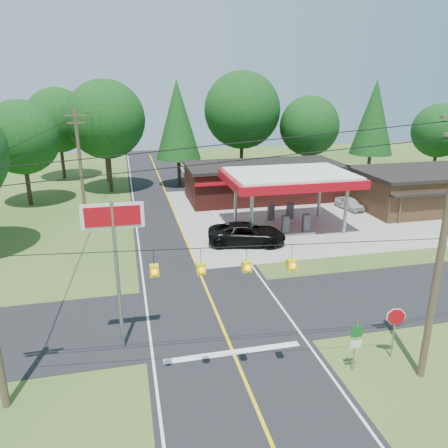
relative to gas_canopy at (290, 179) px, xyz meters
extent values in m
plane|color=#32541D|center=(-9.00, -13.00, -4.27)|extent=(120.00, 120.00, 0.00)
cube|color=black|center=(-9.00, -13.00, -4.26)|extent=(8.00, 120.00, 0.02)
cube|color=black|center=(-9.00, -13.00, -4.25)|extent=(70.00, 7.00, 0.02)
cube|color=yellow|center=(-9.00, -13.00, -4.24)|extent=(0.15, 110.00, 0.00)
cylinder|color=gray|center=(-4.00, -2.50, -2.17)|extent=(0.28, 0.28, 4.20)
cylinder|color=gray|center=(-4.00, 2.50, -2.17)|extent=(0.28, 0.28, 4.20)
cylinder|color=gray|center=(4.00, -2.50, -2.17)|extent=(0.28, 0.28, 4.20)
cylinder|color=gray|center=(4.00, 2.50, -2.17)|extent=(0.28, 0.28, 4.20)
cube|color=#A80914|center=(0.00, 0.00, 0.08)|extent=(10.60, 7.40, 0.70)
cube|color=white|center=(0.00, 0.00, 0.48)|extent=(10.00, 7.00, 0.25)
cube|color=#9E9B93|center=(0.00, -1.80, -4.14)|extent=(3.20, 0.90, 0.22)
cube|color=#3F3F44|center=(-0.90, -1.80, -3.32)|extent=(0.55, 0.45, 1.50)
cube|color=#3F3F44|center=(0.90, -1.80, -3.32)|extent=(0.55, 0.45, 1.50)
cube|color=#9E9B93|center=(0.00, 1.80, -4.14)|extent=(3.20, 0.90, 0.22)
cube|color=#3F3F44|center=(-0.90, 1.80, -3.32)|extent=(0.55, 0.45, 1.50)
cube|color=#3F3F44|center=(0.90, 1.80, -3.32)|extent=(0.55, 0.45, 1.50)
cube|color=#501C16|center=(1.00, 10.00, -2.52)|extent=(16.00, 7.00, 3.50)
cube|color=black|center=(1.00, 10.00, -0.62)|extent=(16.40, 7.40, 0.30)
cube|color=#A80914|center=(1.00, 6.40, -1.57)|extent=(16.00, 0.50, 0.25)
cylinder|color=#473828|center=(-1.50, -20.00, 1.48)|extent=(0.30, 0.30, 11.50)
cylinder|color=#473828|center=(-17.00, 5.00, 0.73)|extent=(0.30, 0.30, 10.00)
cube|color=#473828|center=(-17.00, 5.00, 5.13)|extent=(1.80, 0.12, 0.12)
cube|color=#473828|center=(-17.00, 5.00, 4.53)|extent=(1.40, 0.12, 0.12)
cylinder|color=#473828|center=(-15.50, 22.00, 0.48)|extent=(0.30, 0.30, 9.50)
cube|color=#D7D20B|center=(-12.55, -18.70, 1.23)|extent=(0.32, 0.32, 0.42)
cube|color=#D7D20B|center=(-10.85, -18.90, 1.23)|extent=(0.32, 0.32, 0.42)
cube|color=#D7D20B|center=(-9.15, -19.10, 1.23)|extent=(0.32, 0.32, 0.42)
cube|color=#D7D20B|center=(-7.45, -19.30, 1.23)|extent=(0.32, 0.32, 0.42)
cylinder|color=#332316|center=(-23.00, 13.00, -2.29)|extent=(0.44, 0.44, 3.96)
sphere|color=#0E3411|center=(-23.00, 13.00, 2.55)|extent=(7.26, 7.26, 7.26)
cylinder|color=#332316|center=(-15.00, 17.00, -1.93)|extent=(0.44, 0.44, 4.68)
sphere|color=#0E3411|center=(-15.00, 17.00, 3.79)|extent=(8.58, 8.58, 8.58)
cylinder|color=#332316|center=(-7.00, 18.00, -2.11)|extent=(0.44, 0.44, 4.32)
cone|color=#0E3411|center=(-7.00, 18.00, 3.53)|extent=(5.28, 5.28, 9.00)
cylinder|color=#332316|center=(1.00, 19.00, -1.75)|extent=(0.44, 0.44, 5.04)
sphere|color=#0E3411|center=(1.00, 19.00, 4.41)|extent=(9.24, 9.24, 9.24)
cylinder|color=#332316|center=(9.00, 17.00, -2.29)|extent=(0.44, 0.44, 3.96)
sphere|color=#0E3411|center=(9.00, 17.00, 2.55)|extent=(7.26, 7.26, 7.26)
cylinder|color=#332316|center=(17.00, 16.00, -2.11)|extent=(0.44, 0.44, 4.32)
cone|color=#0E3411|center=(17.00, 16.00, 3.53)|extent=(5.28, 5.28, 9.00)
cylinder|color=#332316|center=(25.00, 14.00, -2.47)|extent=(0.44, 0.44, 3.60)
sphere|color=#0E3411|center=(25.00, 14.00, 1.93)|extent=(6.60, 6.60, 6.60)
cylinder|color=#332316|center=(-21.00, 25.00, -2.11)|extent=(0.44, 0.44, 4.32)
sphere|color=#0E3411|center=(-21.00, 25.00, 3.17)|extent=(7.92, 7.92, 7.92)
imported|color=black|center=(-4.50, -3.00, -3.44)|extent=(7.20, 7.20, 1.66)
imported|color=silver|center=(8.00, 4.00, -3.67)|extent=(4.00, 4.00, 1.20)
cylinder|color=gray|center=(-14.00, -15.00, -0.64)|extent=(0.18, 0.18, 7.24)
cube|color=white|center=(-14.00, -15.00, 2.31)|extent=(2.69, 0.12, 1.14)
cube|color=#A80914|center=(-14.00, -15.05, 2.31)|extent=(2.37, 0.10, 0.88)
cylinder|color=gray|center=(-2.00, -18.52, -3.07)|extent=(0.07, 0.07, 2.39)
cylinder|color=gray|center=(-4.19, -19.00, -3.00)|extent=(0.06, 0.06, 2.53)
cube|color=#0C591E|center=(-4.19, -19.04, -2.32)|extent=(0.52, 0.05, 0.52)
cube|color=white|center=(-4.19, -19.04, -2.95)|extent=(0.52, 0.05, 0.34)
camera|label=1|loc=(-13.34, -33.55, 7.86)|focal=35.00mm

